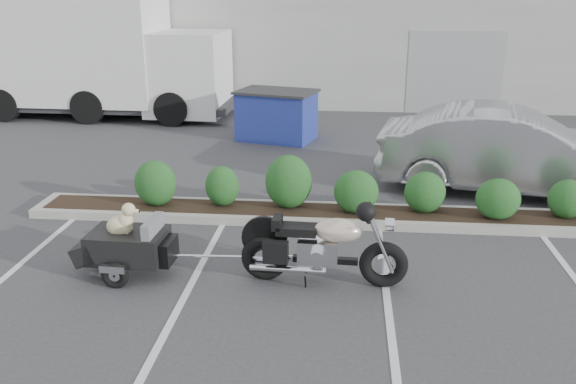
# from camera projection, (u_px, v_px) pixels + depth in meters

# --- Properties ---
(ground) EXTENTS (90.00, 90.00, 0.00)m
(ground) POSITION_uv_depth(u_px,v_px,m) (301.00, 273.00, 8.83)
(ground) COLOR #38383A
(ground) RESTS_ON ground
(planter_kerb) EXTENTS (12.00, 1.00, 0.15)m
(planter_kerb) POSITION_uv_depth(u_px,v_px,m) (366.00, 216.00, 10.78)
(planter_kerb) COLOR #9E9E93
(planter_kerb) RESTS_ON ground
(building) EXTENTS (26.00, 10.00, 4.00)m
(building) POSITION_uv_depth(u_px,v_px,m) (333.00, 37.00, 24.20)
(building) COLOR #9EA099
(building) RESTS_ON ground
(motorcycle) EXTENTS (2.33, 0.78, 1.34)m
(motorcycle) POSITION_uv_depth(u_px,v_px,m) (323.00, 248.00, 8.35)
(motorcycle) COLOR black
(motorcycle) RESTS_ON ground
(pet_trailer) EXTENTS (1.86, 1.04, 1.11)m
(pet_trailer) POSITION_uv_depth(u_px,v_px,m) (127.00, 244.00, 8.65)
(pet_trailer) COLOR black
(pet_trailer) RESTS_ON ground
(sedan) EXTENTS (5.36, 2.70, 1.69)m
(sedan) POSITION_uv_depth(u_px,v_px,m) (510.00, 151.00, 12.02)
(sedan) COLOR #B1B0B7
(sedan) RESTS_ON ground
(dumpster) EXTENTS (2.30, 1.86, 1.32)m
(dumpster) POSITION_uv_depth(u_px,v_px,m) (277.00, 115.00, 16.22)
(dumpster) COLOR navy
(dumpster) RESTS_ON ground
(delivery_truck) EXTENTS (7.86, 2.90, 3.57)m
(delivery_truck) POSITION_uv_depth(u_px,v_px,m) (106.00, 61.00, 18.88)
(delivery_truck) COLOR silver
(delivery_truck) RESTS_ON ground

